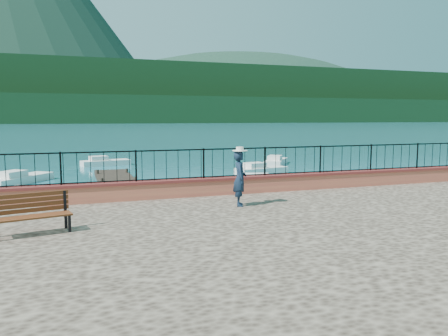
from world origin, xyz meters
TOP-DOWN VIEW (x-y plane):
  - ground at (0.00, 0.00)m, footprint 2000.00×2000.00m
  - parapet at (0.00, 3.70)m, footprint 28.00×0.46m
  - railing at (0.00, 3.70)m, footprint 27.00×0.05m
  - dock at (-2.00, 12.00)m, footprint 2.00×16.00m
  - far_forest at (0.00, 300.00)m, footprint 900.00×60.00m
  - foothills at (0.00, 360.00)m, footprint 900.00×120.00m
  - companion_hill at (220.00, 560.00)m, footprint 448.00×384.00m
  - park_bench at (-5.24, 0.34)m, footprint 1.67×0.85m
  - person at (0.21, 1.76)m, footprint 0.53×0.67m
  - hat at (0.21, 1.76)m, footprint 0.44×0.44m
  - boat_0 at (-6.50, 10.85)m, footprint 3.99×3.19m
  - boat_1 at (5.41, 11.06)m, footprint 4.36×2.82m
  - boat_2 at (7.68, 16.77)m, footprint 3.81×2.02m
  - boat_3 at (-7.22, 17.48)m, footprint 3.55×4.16m
  - boat_4 at (-1.86, 25.44)m, footprint 3.90×2.07m
  - boat_5 at (11.17, 21.67)m, footprint 3.27×3.82m

SIDE VIEW (x-z plane):
  - ground at x=0.00m, z-range 0.00..0.00m
  - companion_hill at x=220.00m, z-range -90.00..90.00m
  - dock at x=-2.00m, z-range 0.00..0.30m
  - boat_0 at x=-6.50m, z-range 0.00..0.80m
  - boat_1 at x=5.41m, z-range 0.00..0.80m
  - boat_2 at x=7.68m, z-range 0.00..0.80m
  - boat_3 at x=-7.22m, z-range 0.00..0.80m
  - boat_4 at x=-1.86m, z-range 0.00..0.80m
  - boat_5 at x=11.17m, z-range 0.00..0.80m
  - park_bench at x=-5.24m, z-range 1.03..1.92m
  - parapet at x=0.00m, z-range 1.20..1.78m
  - person at x=0.21m, z-range 1.20..2.81m
  - railing at x=0.00m, z-range 1.78..2.73m
  - hat at x=0.21m, z-range 2.81..2.93m
  - far_forest at x=0.00m, z-range 0.00..18.00m
  - foothills at x=0.00m, z-range 0.00..44.00m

